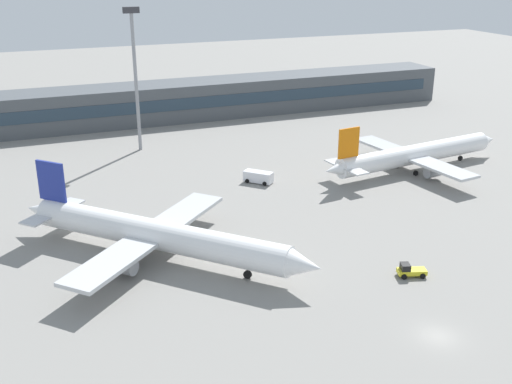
{
  "coord_description": "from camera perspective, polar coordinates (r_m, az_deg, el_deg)",
  "views": [
    {
      "loc": [
        -38.79,
        -45.03,
        37.99
      ],
      "look_at": [
        -5.01,
        40.0,
        3.0
      ],
      "focal_mm": 43.41,
      "sensor_mm": 36.0,
      "label": 1
    }
  ],
  "objects": [
    {
      "name": "floodlight_tower_west",
      "position": [
        128.48,
        -11.07,
        10.91
      ],
      "size": [
        3.2,
        0.8,
        28.8
      ],
      "color": "gray",
      "rests_on": "ground_plane"
    },
    {
      "name": "service_van_white",
      "position": [
        110.42,
        0.2,
        1.42
      ],
      "size": [
        5.03,
        5.15,
        2.08
      ],
      "color": "white",
      "rests_on": "ground_plane"
    },
    {
      "name": "terminal_building",
      "position": [
        155.92,
        -6.82,
        8.38
      ],
      "size": [
        141.38,
        12.13,
        9.0
      ],
      "color": "#4C5156",
      "rests_on": "ground_plane"
    },
    {
      "name": "airplane_near",
      "position": [
        82.95,
        -8.91,
        -3.97
      ],
      "size": [
        34.16,
        35.38,
        11.24
      ],
      "color": "white",
      "rests_on": "ground_plane"
    },
    {
      "name": "ground_plane",
      "position": [
        100.89,
        2.65,
        -1.22
      ],
      "size": [
        400.0,
        400.0,
        0.0
      ],
      "primitive_type": "plane",
      "color": "gray"
    },
    {
      "name": "baggage_tug_yellow",
      "position": [
        81.16,
        14.0,
        -7.03
      ],
      "size": [
        3.89,
        2.68,
        1.75
      ],
      "color": "yellow",
      "rests_on": "ground_plane"
    },
    {
      "name": "airplane_mid",
      "position": [
        120.3,
        14.57,
        3.4
      ],
      "size": [
        41.69,
        29.28,
        10.31
      ],
      "color": "white",
      "rests_on": "ground_plane"
    }
  ]
}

